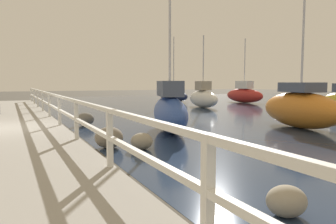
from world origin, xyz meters
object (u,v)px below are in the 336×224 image
(sailboat_red, at_px, (244,94))
(sailboat_white, at_px, (203,97))
(sailboat_orange, at_px, (301,108))
(sailboat_navy, at_px, (174,95))
(sailboat_blue, at_px, (170,111))

(sailboat_red, distance_m, sailboat_white, 7.12)
(sailboat_red, bearing_deg, sailboat_orange, -123.31)
(sailboat_orange, bearing_deg, sailboat_navy, 87.49)
(sailboat_white, distance_m, sailboat_orange, 11.05)
(sailboat_blue, height_order, sailboat_orange, sailboat_blue)
(sailboat_white, height_order, sailboat_blue, sailboat_blue)
(sailboat_white, bearing_deg, sailboat_blue, -118.97)
(sailboat_white, xyz_separation_m, sailboat_orange, (-2.18, -10.83, 0.07))
(sailboat_white, xyz_separation_m, sailboat_blue, (-7.38, -9.51, 0.06))
(sailboat_white, bearing_deg, sailboat_orange, -92.50)
(sailboat_red, xyz_separation_m, sailboat_orange, (-8.53, -14.05, 0.04))
(sailboat_blue, distance_m, sailboat_navy, 18.36)
(sailboat_blue, height_order, sailboat_navy, sailboat_blue)
(sailboat_red, relative_size, sailboat_navy, 0.96)
(sailboat_white, distance_m, sailboat_blue, 12.04)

